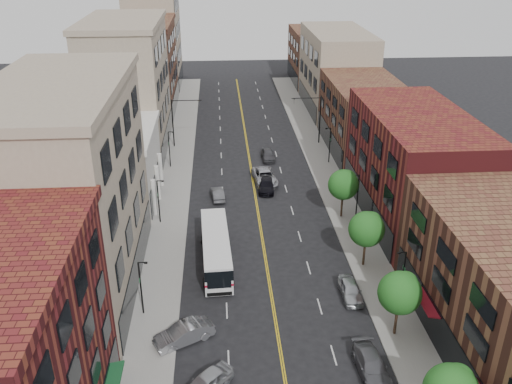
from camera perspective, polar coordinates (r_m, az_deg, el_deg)
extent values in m
plane|color=black|center=(41.42, 3.03, -18.89)|extent=(220.00, 220.00, 0.00)
cube|color=gray|center=(70.76, -8.45, 1.09)|extent=(4.00, 110.00, 0.15)
cube|color=gray|center=(71.93, 7.63, 1.56)|extent=(4.00, 110.00, 0.15)
cube|color=gray|center=(48.53, -19.02, -0.28)|extent=(10.00, 22.00, 18.00)
cube|color=silver|center=(66.55, -14.90, 2.55)|extent=(10.00, 14.00, 8.00)
cube|color=gray|center=(80.90, -13.31, 10.51)|extent=(10.00, 20.00, 18.00)
cube|color=brown|center=(100.51, -11.61, 12.62)|extent=(10.00, 20.00, 15.00)
cube|color=gray|center=(117.60, -10.70, 15.76)|extent=(10.00, 16.00, 20.00)
cube|color=maroon|center=(61.81, 16.29, 2.60)|extent=(10.00, 22.00, 12.00)
cube|color=brown|center=(80.93, 11.38, 7.74)|extent=(10.00, 20.00, 10.00)
cube|color=gray|center=(100.11, 8.43, 12.52)|extent=(10.00, 22.00, 14.00)
cube|color=brown|center=(119.60, 6.38, 13.99)|extent=(10.00, 18.00, 11.00)
sphere|color=#18571A|center=(36.78, 20.49, -18.05)|extent=(2.04, 2.04, 2.04)
cylinder|color=black|center=(45.29, 14.51, -12.95)|extent=(0.22, 0.22, 2.50)
sphere|color=#18571A|center=(43.74, 14.89, -10.22)|extent=(3.40, 3.40, 3.40)
sphere|color=#18571A|center=(43.91, 15.43, -9.32)|extent=(2.04, 2.04, 2.04)
cylinder|color=black|center=(53.09, 11.31, -6.34)|extent=(0.22, 0.22, 2.50)
sphere|color=#18571A|center=(51.77, 11.56, -3.85)|extent=(3.40, 3.40, 3.40)
sphere|color=#18571A|center=(51.99, 12.03, -3.12)|extent=(2.04, 2.04, 2.04)
cylinder|color=black|center=(61.53, 9.01, -1.47)|extent=(0.22, 0.22, 2.50)
sphere|color=#18571A|center=(60.39, 9.18, 0.76)|extent=(3.40, 3.40, 3.40)
sphere|color=#18571A|center=(60.65, 9.59, 1.37)|extent=(2.04, 2.04, 2.04)
cylinder|color=black|center=(46.17, -12.02, -9.89)|extent=(0.14, 0.14, 5.00)
cylinder|color=black|center=(44.75, -11.86, -7.26)|extent=(0.70, 0.10, 0.10)
cube|color=black|center=(44.74, -11.54, -7.31)|extent=(0.28, 0.14, 0.14)
cube|color=#19592D|center=(45.67, -12.12, -8.96)|extent=(0.04, 0.55, 0.35)
cylinder|color=black|center=(59.86, -10.21, -1.03)|extent=(0.14, 0.14, 5.00)
cylinder|color=black|center=(58.77, -10.06, 1.16)|extent=(0.70, 0.10, 0.10)
cube|color=black|center=(58.76, -9.81, 1.13)|extent=(0.28, 0.14, 0.14)
cube|color=#19592D|center=(59.47, -10.28, -0.25)|extent=(0.04, 0.55, 0.35)
cylinder|color=black|center=(74.48, -9.11, 4.45)|extent=(0.14, 0.14, 5.00)
cylinder|color=black|center=(73.60, -8.97, 6.28)|extent=(0.70, 0.10, 0.10)
cube|color=black|center=(73.60, -8.77, 6.25)|extent=(0.28, 0.14, 0.14)
cube|color=#19592D|center=(74.17, -9.15, 5.10)|extent=(0.04, 0.55, 0.35)
cylinder|color=black|center=(48.12, 15.20, -8.67)|extent=(0.14, 0.14, 5.00)
cylinder|color=black|center=(46.69, 15.14, -6.16)|extent=(0.70, 0.10, 0.10)
cube|color=black|center=(46.64, 14.84, -6.23)|extent=(0.28, 0.14, 0.14)
cube|color=#19592D|center=(47.64, 15.32, -7.77)|extent=(0.04, 0.55, 0.35)
cylinder|color=black|center=(61.38, 10.64, -0.37)|extent=(0.14, 0.14, 5.00)
cylinder|color=black|center=(60.26, 10.51, 1.76)|extent=(0.70, 0.10, 0.10)
cube|color=black|center=(60.22, 10.27, 1.71)|extent=(0.28, 0.14, 0.14)
cube|color=#19592D|center=(61.00, 10.71, 0.39)|extent=(0.04, 0.55, 0.35)
cylinder|color=black|center=(75.70, 7.77, 4.89)|extent=(0.14, 0.14, 5.00)
cylinder|color=black|center=(74.80, 7.61, 6.68)|extent=(0.70, 0.10, 0.10)
cube|color=black|center=(74.77, 7.42, 6.64)|extent=(0.28, 0.14, 0.14)
cube|color=#19592D|center=(75.39, 7.81, 5.53)|extent=(0.04, 0.55, 0.35)
cylinder|color=black|center=(81.63, -8.75, 7.18)|extent=(0.18, 0.18, 7.20)
cylinder|color=black|center=(80.49, -7.33, 9.54)|extent=(4.40, 0.12, 0.12)
imported|color=black|center=(80.52, -6.02, 9.31)|extent=(0.15, 0.18, 0.90)
cylinder|color=black|center=(82.75, 6.74, 7.55)|extent=(0.18, 0.18, 7.20)
cylinder|color=black|center=(81.40, 5.31, 9.81)|extent=(4.40, 0.12, 0.12)
imported|color=black|center=(81.24, 4.03, 9.54)|extent=(0.15, 0.18, 0.90)
cube|color=white|center=(52.59, -4.24, -5.96)|extent=(3.01, 11.61, 2.78)
cube|color=black|center=(52.24, -4.26, -5.33)|extent=(3.05, 11.65, 1.01)
cube|color=#AC0C22|center=(52.74, -4.23, -6.23)|extent=(3.05, 11.65, 0.21)
cube|color=black|center=(47.62, -3.90, -9.32)|extent=(2.11, 0.15, 1.54)
cylinder|color=black|center=(49.97, -5.45, -9.42)|extent=(0.31, 0.93, 0.92)
cylinder|color=black|center=(50.03, -2.51, -9.26)|extent=(0.31, 0.93, 0.92)
cylinder|color=black|center=(56.44, -5.68, -4.98)|extent=(0.31, 0.93, 0.92)
cylinder|color=black|center=(56.50, -3.11, -4.85)|extent=(0.31, 0.93, 0.92)
imported|color=#B1B4BA|center=(40.10, -5.24, -19.37)|extent=(4.29, 4.18, 1.46)
imported|color=#9C9DA3|center=(44.03, -7.58, -14.55)|extent=(4.98, 3.67, 1.57)
imported|color=#57575D|center=(42.01, 12.06, -17.45)|extent=(2.25, 4.96, 1.41)
imported|color=#B8BBC0|center=(49.03, 9.91, -10.12)|extent=(1.70, 4.22, 1.44)
imported|color=#4F5055|center=(65.50, -4.04, -0.21)|extent=(1.77, 4.02, 1.29)
imported|color=black|center=(67.54, 1.11, 0.72)|extent=(2.43, 4.94, 1.38)
imported|color=#B3B5BB|center=(69.54, 0.94, 1.60)|extent=(3.40, 6.20, 1.65)
imported|color=#414145|center=(77.02, 1.27, 3.96)|extent=(1.82, 4.36, 1.48)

